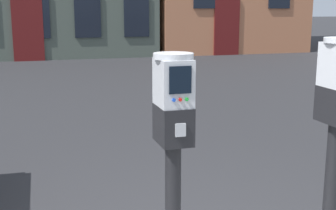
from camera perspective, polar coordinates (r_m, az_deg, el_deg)
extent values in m
cube|color=black|center=(2.52, 0.64, -2.39)|extent=(0.17, 0.24, 0.21)
cube|color=#A5A8AD|center=(2.41, 1.55, -3.10)|extent=(0.06, 0.01, 0.07)
cube|color=#B7BABF|center=(2.48, 0.65, 2.79)|extent=(0.17, 0.23, 0.25)
cube|color=black|center=(2.36, 1.53, 3.09)|extent=(0.12, 0.01, 0.14)
cylinder|color=blue|center=(2.37, 0.73, 0.61)|extent=(0.02, 0.01, 0.02)
cylinder|color=red|center=(2.38, 1.53, 0.66)|extent=(0.02, 0.01, 0.02)
cylinder|color=green|center=(2.39, 2.32, 0.71)|extent=(0.02, 0.01, 0.02)
cylinder|color=#B7BABF|center=(2.46, 0.66, 6.07)|extent=(0.22, 0.22, 0.03)
cylinder|color=black|center=(3.15, 19.39, -10.36)|extent=(0.09, 0.09, 0.94)
cube|color=black|center=(16.29, -15.95, 10.51)|extent=(0.90, 0.06, 1.50)
cube|color=black|center=(16.40, -9.86, 10.79)|extent=(0.90, 0.06, 1.50)
cube|color=black|center=(16.69, -3.90, 10.95)|extent=(0.90, 0.06, 1.50)
cube|color=#591414|center=(16.30, -16.85, 8.87)|extent=(1.00, 0.07, 2.10)
cube|color=#591414|center=(17.78, 7.24, 9.49)|extent=(1.00, 0.07, 2.10)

